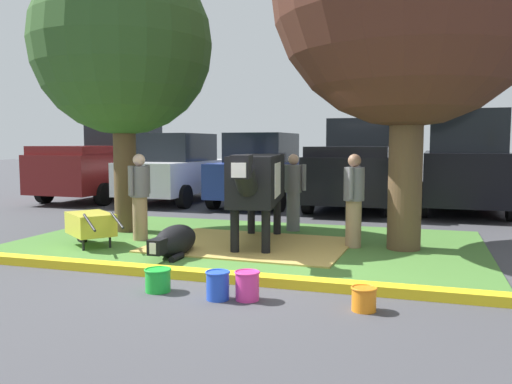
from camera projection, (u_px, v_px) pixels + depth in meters
ground_plane at (236, 270)px, 7.25m from camera, size 80.00×80.00×0.00m
grass_island at (247, 242)px, 9.23m from camera, size 7.91×4.75×0.02m
curb_yellow at (185, 273)px, 6.83m from camera, size 9.11×0.24×0.12m
hay_bedding at (251, 245)px, 8.91m from camera, size 3.28×2.51×0.04m
shade_tree_left at (122, 46)px, 10.07m from camera, size 3.44×3.44×5.33m
cow_holstein at (257, 180)px, 8.87m from camera, size 1.07×3.11×1.58m
calf_lying at (175, 241)px, 8.12m from camera, size 0.50×1.30×0.48m
person_handler at (140, 195)px, 9.36m from camera, size 0.34×0.52×1.55m
person_visitor_near at (354, 198)px, 8.70m from camera, size 0.34×0.53×1.56m
person_visitor_far at (293, 190)px, 10.36m from camera, size 0.52×0.34×1.53m
wheelbarrow at (90, 224)px, 8.83m from camera, size 1.44×1.26×0.63m
bucket_green at (158, 279)px, 6.21m from camera, size 0.32×0.32×0.27m
bucket_blue at (218, 285)px, 5.88m from camera, size 0.28×0.28×0.32m
bucket_pink at (247, 285)px, 5.87m from camera, size 0.29×0.29×0.33m
bucket_orange at (364, 298)px, 5.49m from camera, size 0.28×0.28×0.25m
pickup_truck_maroon at (110, 163)px, 16.70m from camera, size 2.28×5.43×2.42m
sedan_red at (178, 169)px, 15.62m from camera, size 2.07×4.43×2.02m
sedan_blue at (262, 170)px, 14.96m from camera, size 2.07×4.43×2.02m
pickup_truck_black at (360, 166)px, 14.37m from camera, size 2.28×5.43×2.42m
suv_black at (464, 162)px, 13.38m from camera, size 2.18×4.63×2.52m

